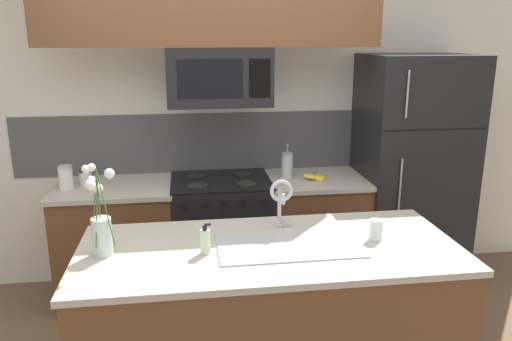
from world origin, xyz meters
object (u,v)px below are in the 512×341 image
object	(u,v)px
microwave	(219,76)
french_press	(287,165)
refrigerator	(410,171)
flower_vase	(101,227)
stove_range	(222,236)
storage_jar_tall	(66,177)
sink_faucet	(281,197)
dish_soap_bottle	(205,241)
drinking_glass	(376,230)
banana_bunch	(315,177)
storage_jar_medium	(86,178)

from	to	relation	value
microwave	french_press	size ratio (longest dim) A/B	2.79
refrigerator	flower_vase	size ratio (longest dim) A/B	3.90
refrigerator	stove_range	bearing A→B (deg)	-179.26
storage_jar_tall	sink_faucet	xyz separation A→B (m)	(1.40, -1.00, 0.11)
storage_jar_tall	dish_soap_bottle	size ratio (longest dim) A/B	1.05
french_press	drinking_glass	distance (m)	1.33
microwave	flower_vase	distance (m)	1.54
storage_jar_tall	drinking_glass	xyz separation A→B (m)	(1.89, -1.21, -0.03)
drinking_glass	french_press	bearing A→B (deg)	100.05
stove_range	drinking_glass	bearing A→B (deg)	-58.57
stove_range	microwave	xyz separation A→B (m)	(0.00, -0.02, 1.25)
banana_bunch	sink_faucet	size ratio (longest dim) A/B	0.62
storage_jar_medium	banana_bunch	world-z (taller)	storage_jar_medium
stove_range	dish_soap_bottle	world-z (taller)	dish_soap_bottle
storage_jar_medium	sink_faucet	distance (m)	1.67
storage_jar_tall	drinking_glass	bearing A→B (deg)	-32.70
sink_faucet	dish_soap_bottle	size ratio (longest dim) A/B	1.85
french_press	sink_faucet	xyz separation A→B (m)	(-0.26, -1.09, 0.10)
microwave	drinking_glass	distance (m)	1.62
dish_soap_bottle	banana_bunch	bearing A→B (deg)	53.96
storage_jar_medium	flower_vase	distance (m)	1.32
stove_range	flower_vase	xyz separation A→B (m)	(-0.69, -1.24, 0.60)
french_press	drinking_glass	bearing A→B (deg)	-79.95
stove_range	storage_jar_tall	size ratio (longest dim) A/B	5.35
stove_range	microwave	distance (m)	1.25
storage_jar_medium	flower_vase	xyz separation A→B (m)	(0.31, -1.28, 0.09)
storage_jar_tall	french_press	distance (m)	1.66
microwave	dish_soap_bottle	xyz separation A→B (m)	(-0.17, -1.28, -0.73)
banana_bunch	storage_jar_tall	bearing A→B (deg)	179.10
refrigerator	sink_faucet	size ratio (longest dim) A/B	6.07
banana_bunch	dish_soap_bottle	world-z (taller)	dish_soap_bottle
microwave	banana_bunch	size ratio (longest dim) A/B	3.92
drinking_glass	flower_vase	world-z (taller)	flower_vase
stove_range	french_press	xyz separation A→B (m)	(0.53, 0.06, 0.55)
stove_range	dish_soap_bottle	xyz separation A→B (m)	(-0.17, -1.30, 0.52)
refrigerator	flower_vase	world-z (taller)	refrigerator
stove_range	dish_soap_bottle	bearing A→B (deg)	-97.61
storage_jar_tall	banana_bunch	bearing A→B (deg)	-0.90
storage_jar_medium	flower_vase	size ratio (longest dim) A/B	0.25
french_press	drinking_glass	size ratio (longest dim) A/B	2.32
refrigerator	french_press	distance (m)	1.01
refrigerator	flower_vase	xyz separation A→B (m)	(-2.23, -1.26, 0.14)
microwave	storage_jar_medium	xyz separation A→B (m)	(-1.01, 0.06, -0.74)
french_press	flower_vase	xyz separation A→B (m)	(-1.22, -1.30, 0.05)
microwave	drinking_glass	xyz separation A→B (m)	(0.76, -1.22, -0.74)
french_press	dish_soap_bottle	bearing A→B (deg)	-117.36
microwave	french_press	xyz separation A→B (m)	(0.53, 0.08, -0.70)
stove_range	sink_faucet	world-z (taller)	sink_faucet
dish_soap_bottle	flower_vase	bearing A→B (deg)	173.66
storage_jar_tall	french_press	xyz separation A→B (m)	(1.66, 0.09, 0.01)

